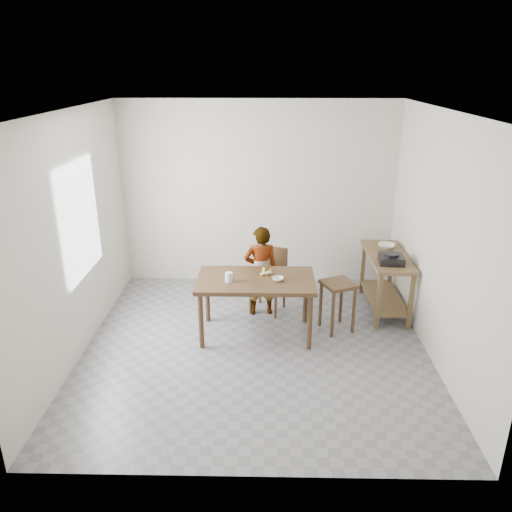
{
  "coord_description": "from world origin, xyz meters",
  "views": [
    {
      "loc": [
        0.11,
        -5.14,
        3.13
      ],
      "look_at": [
        0.0,
        0.4,
        1.0
      ],
      "focal_mm": 35.0,
      "sensor_mm": 36.0,
      "label": 1
    }
  ],
  "objects_px": {
    "child": "(261,271)",
    "dining_chair": "(268,281)",
    "stool": "(337,306)",
    "dining_table": "(256,307)",
    "prep_counter": "(385,283)"
  },
  "relations": [
    {
      "from": "dining_table",
      "to": "prep_counter",
      "type": "bearing_deg",
      "value": 22.15
    },
    {
      "from": "prep_counter",
      "to": "dining_chair",
      "type": "distance_m",
      "value": 1.58
    },
    {
      "from": "prep_counter",
      "to": "child",
      "type": "xyz_separation_m",
      "value": [
        -1.67,
        -0.12,
        0.21
      ]
    },
    {
      "from": "dining_table",
      "to": "dining_chair",
      "type": "height_order",
      "value": "dining_chair"
    },
    {
      "from": "child",
      "to": "dining_chair",
      "type": "xyz_separation_m",
      "value": [
        0.09,
        0.08,
        -0.18
      ]
    },
    {
      "from": "child",
      "to": "dining_chair",
      "type": "distance_m",
      "value": 0.22
    },
    {
      "from": "child",
      "to": "stool",
      "type": "relative_size",
      "value": 1.9
    },
    {
      "from": "stool",
      "to": "dining_table",
      "type": "bearing_deg",
      "value": -171.62
    },
    {
      "from": "dining_table",
      "to": "prep_counter",
      "type": "height_order",
      "value": "prep_counter"
    },
    {
      "from": "dining_table",
      "to": "prep_counter",
      "type": "distance_m",
      "value": 1.86
    },
    {
      "from": "prep_counter",
      "to": "dining_chair",
      "type": "relative_size",
      "value": 1.4
    },
    {
      "from": "prep_counter",
      "to": "child",
      "type": "height_order",
      "value": "child"
    },
    {
      "from": "child",
      "to": "dining_chair",
      "type": "bearing_deg",
      "value": -149.85
    },
    {
      "from": "child",
      "to": "dining_chair",
      "type": "height_order",
      "value": "child"
    },
    {
      "from": "dining_table",
      "to": "prep_counter",
      "type": "xyz_separation_m",
      "value": [
        1.72,
        0.7,
        0.03
      ]
    }
  ]
}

